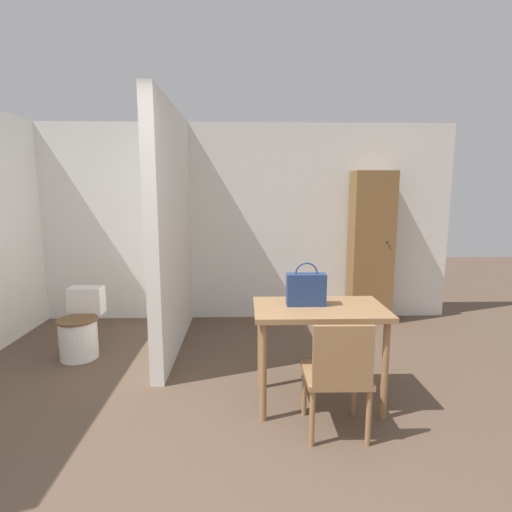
# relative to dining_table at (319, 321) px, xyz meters

# --- Properties ---
(ground_plane) EXTENTS (16.00, 16.00, 0.00)m
(ground_plane) POSITION_rel_dining_table_xyz_m (-0.78, -1.06, -0.67)
(ground_plane) COLOR brown
(wall_back) EXTENTS (5.74, 0.12, 2.50)m
(wall_back) POSITION_rel_dining_table_xyz_m (-0.78, 2.25, 0.58)
(wall_back) COLOR white
(wall_back) RESTS_ON ground_plane
(partition_wall) EXTENTS (0.12, 1.90, 2.50)m
(partition_wall) POSITION_rel_dining_table_xyz_m (-1.33, 1.23, 0.58)
(partition_wall) COLOR white
(partition_wall) RESTS_ON ground_plane
(dining_table) EXTENTS (1.00, 0.61, 0.78)m
(dining_table) POSITION_rel_dining_table_xyz_m (0.00, 0.00, 0.00)
(dining_table) COLOR #997047
(dining_table) RESTS_ON ground_plane
(wooden_chair) EXTENTS (0.44, 0.44, 0.83)m
(wooden_chair) POSITION_rel_dining_table_xyz_m (0.05, -0.44, -0.22)
(wooden_chair) COLOR #997047
(wooden_chair) RESTS_ON ground_plane
(toilet) EXTENTS (0.39, 0.54, 0.67)m
(toilet) POSITION_rel_dining_table_xyz_m (-2.24, 0.98, -0.39)
(toilet) COLOR white
(toilet) RESTS_ON ground_plane
(handbag) EXTENTS (0.30, 0.11, 0.34)m
(handbag) POSITION_rel_dining_table_xyz_m (-0.10, 0.04, 0.24)
(handbag) COLOR navy
(handbag) RESTS_ON dining_table
(wooden_cabinet) EXTENTS (0.51, 0.35, 1.90)m
(wooden_cabinet) POSITION_rel_dining_table_xyz_m (1.02, 2.00, 0.28)
(wooden_cabinet) COLOR brown
(wooden_cabinet) RESTS_ON ground_plane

